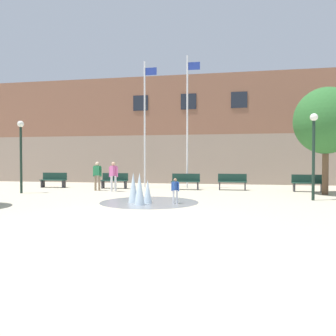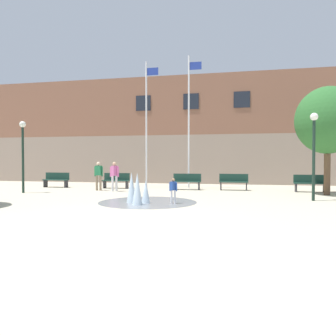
# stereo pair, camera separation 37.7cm
# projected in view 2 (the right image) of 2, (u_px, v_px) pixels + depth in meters

# --- Properties ---
(ground_plane) EXTENTS (100.00, 100.00, 0.00)m
(ground_plane) POSITION_uv_depth(u_px,v_px,m) (114.00, 224.00, 8.62)
(ground_plane) COLOR #BCB299
(library_building) EXTENTS (36.00, 6.05, 7.75)m
(library_building) POSITION_uv_depth(u_px,v_px,m) (196.00, 133.00, 26.09)
(library_building) COLOR gray
(library_building) RESTS_ON ground
(splash_fountain) EXTENTS (3.93, 3.93, 1.22)m
(splash_fountain) POSITION_uv_depth(u_px,v_px,m) (139.00, 192.00, 12.74)
(splash_fountain) COLOR gray
(splash_fountain) RESTS_ON ground
(park_bench_far_left) EXTENTS (1.60, 0.44, 0.91)m
(park_bench_far_left) POSITION_uv_depth(u_px,v_px,m) (56.00, 180.00, 20.25)
(park_bench_far_left) COLOR #28282D
(park_bench_far_left) RESTS_ON ground
(park_bench_left_of_flagpoles) EXTENTS (1.60, 0.44, 0.91)m
(park_bench_left_of_flagpoles) POSITION_uv_depth(u_px,v_px,m) (116.00, 180.00, 19.50)
(park_bench_left_of_flagpoles) COLOR #28282D
(park_bench_left_of_flagpoles) RESTS_ON ground
(park_bench_under_left_flagpole) EXTENTS (1.60, 0.44, 0.91)m
(park_bench_under_left_flagpole) POSITION_uv_depth(u_px,v_px,m) (187.00, 181.00, 18.62)
(park_bench_under_left_flagpole) COLOR #28282D
(park_bench_under_left_flagpole) RESTS_ON ground
(park_bench_near_trashcan) EXTENTS (1.60, 0.44, 0.91)m
(park_bench_near_trashcan) POSITION_uv_depth(u_px,v_px,m) (234.00, 182.00, 18.30)
(park_bench_near_trashcan) COLOR #28282D
(park_bench_near_trashcan) RESTS_ON ground
(park_bench_far_right) EXTENTS (1.60, 0.44, 0.91)m
(park_bench_far_right) POSITION_uv_depth(u_px,v_px,m) (310.00, 183.00, 17.22)
(park_bench_far_right) COLOR #28282D
(park_bench_far_right) RESTS_ON ground
(adult_in_red) EXTENTS (0.50, 0.22, 1.59)m
(adult_in_red) POSITION_uv_depth(u_px,v_px,m) (99.00, 174.00, 18.11)
(adult_in_red) COLOR #89755B
(adult_in_red) RESTS_ON ground
(adult_watching) EXTENTS (0.50, 0.39, 1.59)m
(adult_watching) POSITION_uv_depth(u_px,v_px,m) (114.00, 174.00, 17.60)
(adult_watching) COLOR silver
(adult_watching) RESTS_ON ground
(child_in_fountain) EXTENTS (0.31, 0.24, 0.99)m
(child_in_fountain) POSITION_uv_depth(u_px,v_px,m) (173.00, 189.00, 12.63)
(child_in_fountain) COLOR silver
(child_in_fountain) RESTS_ON ground
(flagpole_left) EXTENTS (0.80, 0.10, 7.69)m
(flagpole_left) POSITION_uv_depth(u_px,v_px,m) (147.00, 121.00, 19.99)
(flagpole_left) COLOR silver
(flagpole_left) RESTS_ON ground
(flagpole_right) EXTENTS (0.80, 0.10, 7.88)m
(flagpole_right) POSITION_uv_depth(u_px,v_px,m) (189.00, 118.00, 19.45)
(flagpole_right) COLOR silver
(flagpole_right) RESTS_ON ground
(lamp_post_left_lane) EXTENTS (0.32, 0.32, 3.67)m
(lamp_post_left_lane) POSITION_uv_depth(u_px,v_px,m) (23.00, 146.00, 16.73)
(lamp_post_left_lane) COLOR #192D23
(lamp_post_left_lane) RESTS_ON ground
(lamp_post_right_lane) EXTENTS (0.32, 0.32, 3.63)m
(lamp_post_right_lane) POSITION_uv_depth(u_px,v_px,m) (314.00, 143.00, 13.48)
(lamp_post_right_lane) COLOR #192D23
(lamp_post_right_lane) RESTS_ON ground
(street_tree_near_building) EXTENTS (3.03, 3.03, 5.21)m
(street_tree_near_building) POSITION_uv_depth(u_px,v_px,m) (328.00, 121.00, 15.70)
(street_tree_near_building) COLOR brown
(street_tree_near_building) RESTS_ON ground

